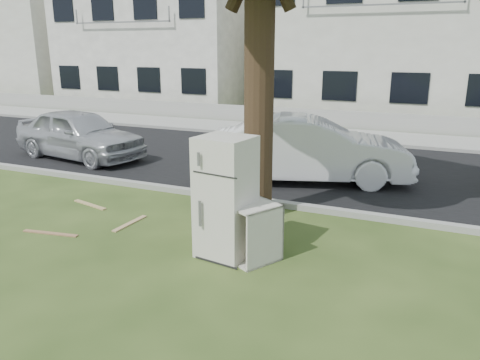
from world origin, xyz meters
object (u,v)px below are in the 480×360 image
at_px(car_center, 309,149).
at_px(car_left, 79,134).
at_px(cabinet, 242,227).
at_px(fridge, 226,198).

bearing_deg(car_center, car_left, 74.56).
height_order(cabinet, car_center, car_center).
relative_size(car_center, car_left, 1.13).
bearing_deg(fridge, cabinet, 41.66).
bearing_deg(cabinet, fridge, -118.04).
height_order(cabinet, car_left, car_left).
bearing_deg(car_center, cabinet, 164.37).
bearing_deg(cabinet, car_center, 121.20).
distance_m(cabinet, car_left, 8.13).
bearing_deg(car_left, car_center, -78.31).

